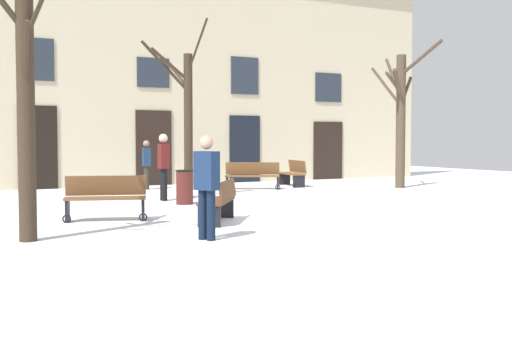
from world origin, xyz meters
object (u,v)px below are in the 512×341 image
Objects in this scene: tree_foreground at (25,97)px; litter_bin at (185,187)px; tree_left_of_center at (401,113)px; bench_near_center_tree at (106,197)px; tree_near_facade at (186,117)px; person_near_bench at (163,163)px; bench_far_corner at (293,173)px; bench_back_to_back_left at (219,201)px; bench_near_lamp at (252,175)px; person_by_shop_door at (207,182)px; person_strolling at (146,163)px.

tree_foreground is 5.47× the size of litter_bin.
tree_left_of_center is 2.86× the size of bench_near_center_tree.
tree_near_facade is (5.05, 6.07, -0.05)m from tree_foreground.
tree_left_of_center is 2.68× the size of person_near_bench.
bench_far_corner is 6.37m from person_near_bench.
bench_back_to_back_left is 2.30m from bench_near_center_tree.
bench_far_corner is at bearing 44.40° from bench_near_lamp.
tree_near_facade reaches higher than litter_bin.
person_by_shop_door is (-9.96, -7.07, -1.54)m from tree_left_of_center.
bench_near_lamp is 10.34m from person_by_shop_door.
litter_bin is 0.49× the size of bench_near_lamp.
bench_back_to_back_left is 0.96× the size of bench_far_corner.
bench_near_lamp is 1.11× the size of person_strolling.
bench_far_corner is 0.92× the size of bench_near_lamp.
person_strolling is at bearing 93.64° from tree_near_facade.
bench_near_lamp is (3.66, 3.44, 0.02)m from litter_bin.
person_by_shop_door is at bearing -9.98° from person_near_bench.
person_strolling is 10.59m from person_by_shop_door.
tree_foreground is 10.45m from person_strolling.
tree_near_facade reaches higher than bench_back_to_back_left.
bench_near_center_tree is 3.29m from person_by_shop_door.
tree_foreground is 3.18m from bench_near_center_tree.
litter_bin is 5.01m from person_strolling.
bench_back_to_back_left is 0.94× the size of bench_near_center_tree.
person_near_bench is at bearing 52.32° from tree_foreground.
bench_far_corner reaches higher than litter_bin.
person_strolling is 0.94× the size of person_by_shop_door.
tree_foreground is at bearing -114.68° from bench_near_center_tree.
litter_bin is (-0.78, -1.87, -1.81)m from tree_near_facade.
tree_foreground is at bearing 38.96° from person_by_shop_door.
bench_near_center_tree is at bearing -109.09° from bench_near_lamp.
tree_left_of_center reaches higher than person_strolling.
litter_bin is at bearing -168.57° from tree_left_of_center.
person_strolling is (0.74, 3.83, -0.12)m from person_near_bench.
bench_far_corner is at bearing 35.84° from litter_bin.
tree_foreground is at bearing -34.56° from person_near_bench.
bench_back_to_back_left is 0.93× the size of person_by_shop_door.
bench_near_center_tree is (-2.53, -2.25, 0.03)m from litter_bin.
bench_near_center_tree is at bearing -31.95° from person_near_bench.
bench_near_center_tree is 8.41m from bench_near_lamp.
bench_near_lamp is 3.45m from person_strolling.
person_by_shop_door is (-5.33, -8.84, 0.48)m from bench_near_lamp.
tree_near_facade is 3.74m from bench_near_lamp.
tree_left_of_center reaches higher than bench_far_corner.
bench_near_lamp is (4.27, 6.96, 0.03)m from bench_back_to_back_left.
person_strolling is at bearing -91.09° from bench_far_corner.
bench_back_to_back_left is (-8.90, -5.19, -2.05)m from tree_left_of_center.
person_near_bench reaches higher than litter_bin.
tree_left_of_center is 5.35m from bench_near_lamp.
bench_far_corner is (8.04, 6.23, -0.02)m from bench_near_center_tree.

